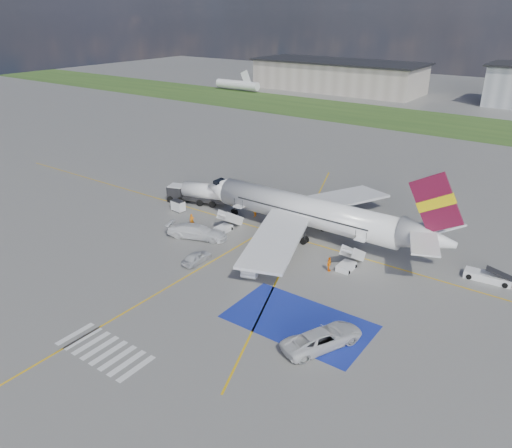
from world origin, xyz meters
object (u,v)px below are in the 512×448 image
object	(u,v)px
fuel_tanker	(199,195)
van_white_a	(323,336)
gpu_cart	(178,206)
car_silver_a	(197,257)
car_silver_b	(254,264)
van_white_b	(197,229)
belt_loader	(488,277)
airliner	(316,213)

from	to	relation	value
fuel_tanker	van_white_a	bearing A→B (deg)	-49.49
gpu_cart	car_silver_a	world-z (taller)	gpu_cart
car_silver_b	van_white_b	distance (m)	11.78
belt_loader	van_white_a	xyz separation A→B (m)	(-9.38, -21.24, 0.73)
van_white_a	car_silver_b	bearing A→B (deg)	-5.83
gpu_cart	van_white_b	size ratio (longest dim) A/B	0.35
fuel_tanker	car_silver_a	xyz separation A→B (m)	(13.10, -15.06, -0.68)
car_silver_a	belt_loader	bearing A→B (deg)	-151.68
fuel_tanker	belt_loader	size ratio (longest dim) A/B	1.83
gpu_cart	car_silver_a	bearing A→B (deg)	-33.19
airliner	car_silver_b	xyz separation A→B (m)	(-1.06, -12.25, -2.56)
airliner	gpu_cart	bearing A→B (deg)	-169.38
belt_loader	van_white_b	size ratio (longest dim) A/B	0.89
car_silver_a	airliner	bearing A→B (deg)	-118.03
car_silver_b	van_white_a	distance (m)	15.37
belt_loader	car_silver_b	size ratio (longest dim) A/B	1.07
airliner	van_white_a	size ratio (longest dim) A/B	6.14
van_white_a	van_white_b	distance (m)	26.87
van_white_a	car_silver_a	bearing A→B (deg)	9.55
belt_loader	van_white_a	size ratio (longest dim) A/B	0.91
airliner	car_silver_a	bearing A→B (deg)	-117.96
airliner	car_silver_b	size ratio (longest dim) A/B	7.26
airliner	van_white_a	distance (m)	23.56
van_white_a	airliner	bearing A→B (deg)	-34.08
gpu_cart	airliner	bearing A→B (deg)	16.16
gpu_cart	belt_loader	xyz separation A→B (m)	(42.69, 5.16, -0.36)
car_silver_b	gpu_cart	bearing A→B (deg)	-42.33
airliner	van_white_b	size ratio (longest dim) A/B	5.99
gpu_cart	belt_loader	bearing A→B (deg)	12.43
fuel_tanker	gpu_cart	xyz separation A→B (m)	(-0.24, -4.35, -0.63)
gpu_cart	car_silver_b	world-z (taller)	gpu_cart
belt_loader	car_silver_a	world-z (taller)	belt_loader
car_silver_a	van_white_a	xyz separation A→B (m)	(19.97, -5.38, 0.42)
gpu_cart	van_white_a	bearing A→B (deg)	-20.23
car_silver_a	van_white_b	xyz separation A→B (m)	(-4.69, 5.29, 0.50)
gpu_cart	car_silver_b	size ratio (longest dim) A/B	0.42
gpu_cart	van_white_b	bearing A→B (deg)	-26.49
car_silver_b	van_white_b	size ratio (longest dim) A/B	0.83
gpu_cart	van_white_b	distance (m)	10.21
airliner	belt_loader	world-z (taller)	airliner
belt_loader	van_white_a	bearing A→B (deg)	-118.93
gpu_cart	van_white_b	world-z (taller)	van_white_b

